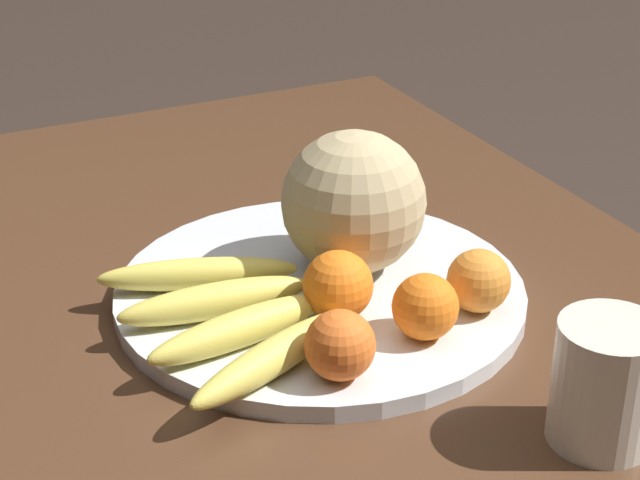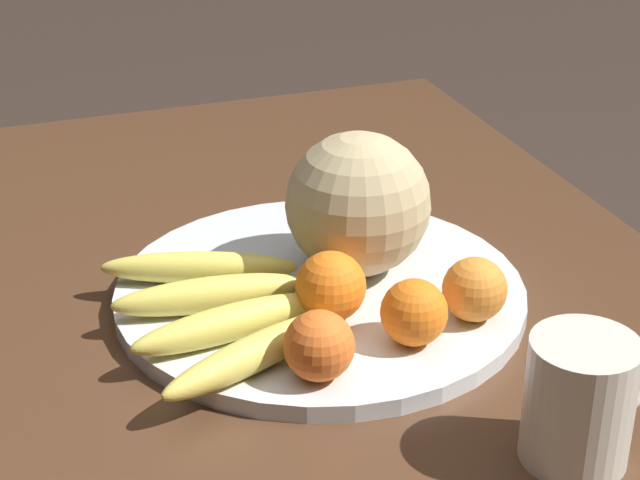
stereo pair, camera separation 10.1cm
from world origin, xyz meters
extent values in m
cube|color=#4C301E|center=(0.00, 0.00, 0.72)|extent=(1.29, 0.87, 0.04)
cube|color=#4C301E|center=(0.56, -0.35, 0.35)|extent=(0.07, 0.07, 0.70)
cylinder|color=silver|center=(0.05, -0.05, 0.75)|extent=(0.40, 0.40, 0.02)
torus|color=#1E4C56|center=(0.05, -0.05, 0.75)|extent=(0.40, 0.40, 0.01)
sphere|color=tan|center=(0.07, -0.10, 0.83)|extent=(0.14, 0.14, 0.14)
sphere|color=brown|center=(0.02, -0.04, 0.77)|extent=(0.02, 0.02, 0.02)
ellipsoid|color=#E5D156|center=(0.10, 0.06, 0.77)|extent=(0.09, 0.19, 0.03)
ellipsoid|color=#E5D156|center=(0.04, 0.06, 0.77)|extent=(0.05, 0.18, 0.03)
ellipsoid|color=#E5D156|center=(-0.01, 0.06, 0.77)|extent=(0.06, 0.18, 0.03)
ellipsoid|color=#E5D156|center=(-0.07, 0.05, 0.77)|extent=(0.10, 0.19, 0.03)
sphere|color=orange|center=(-0.10, 0.00, 0.78)|extent=(0.06, 0.06, 0.06)
sphere|color=orange|center=(-0.07, -0.10, 0.78)|extent=(0.06, 0.06, 0.06)
sphere|color=orange|center=(-0.05, -0.17, 0.78)|extent=(0.06, 0.06, 0.06)
sphere|color=orange|center=(-0.01, -0.04, 0.79)|extent=(0.07, 0.07, 0.07)
cube|color=white|center=(0.04, -0.05, 0.76)|extent=(0.08, 0.05, 0.00)
cylinder|color=beige|center=(-0.24, -0.16, 0.79)|extent=(0.08, 0.08, 0.10)
torus|color=beige|center=(-0.23, -0.20, 0.79)|extent=(0.02, 0.07, 0.07)
camera|label=1|loc=(-0.76, 0.34, 1.26)|focal=60.00mm
camera|label=2|loc=(-0.80, 0.25, 1.26)|focal=60.00mm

